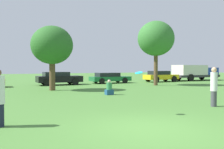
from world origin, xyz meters
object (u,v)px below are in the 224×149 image
at_px(parked_car_black, 59,78).
at_px(parked_car_green, 109,78).
at_px(tree_1, 52,46).
at_px(person_catcher, 214,86).
at_px(tree_2, 156,39).
at_px(bystander_sitting, 109,89).
at_px(frisbee, 139,73).
at_px(parked_car_yellow, 161,76).
at_px(delivery_truck_blue, 195,72).

distance_m(parked_car_black, parked_car_green, 5.62).
xyz_separation_m(tree_1, parked_car_green, (7.44, 5.58, -2.78)).
relative_size(person_catcher, tree_1, 0.36).
relative_size(tree_2, parked_car_black, 1.43).
distance_m(person_catcher, tree_2, 13.31).
relative_size(person_catcher, bystander_sitting, 1.83).
distance_m(frisbee, parked_car_yellow, 20.97).
relative_size(person_catcher, frisbee, 6.05).
xyz_separation_m(tree_2, parked_car_yellow, (3.83, 4.33, -3.77)).
height_order(parked_car_black, parked_car_green, parked_car_black).
xyz_separation_m(parked_car_yellow, delivery_truck_blue, (5.84, 0.51, 0.45)).
bearing_deg(bystander_sitting, parked_car_yellow, 40.57).
bearing_deg(parked_car_black, delivery_truck_blue, 0.84).
bearing_deg(tree_2, person_catcher, -114.36).
bearing_deg(tree_2, delivery_truck_blue, 26.59).
relative_size(frisbee, parked_car_yellow, 0.07).
height_order(tree_2, parked_car_yellow, tree_2).
bearing_deg(parked_car_green, person_catcher, -98.99).
bearing_deg(bystander_sitting, tree_2, 35.58).
xyz_separation_m(tree_2, parked_car_black, (-8.26, 4.63, -3.77)).
bearing_deg(bystander_sitting, parked_car_green, 64.49).
bearing_deg(tree_2, frisbee, -128.24).
height_order(frisbee, parked_car_black, frisbee).
relative_size(frisbee, bystander_sitting, 0.30).
distance_m(parked_car_yellow, delivery_truck_blue, 5.88).
bearing_deg(delivery_truck_blue, frisbee, -138.51).
bearing_deg(parked_car_yellow, tree_1, -159.69).
xyz_separation_m(person_catcher, parked_car_yellow, (9.12, 16.02, -0.22)).
bearing_deg(parked_car_yellow, person_catcher, -119.50).
xyz_separation_m(frisbee, tree_1, (-0.69, 11.15, 1.82)).
bearing_deg(tree_1, frisbee, -86.48).
distance_m(frisbee, parked_car_green, 18.07).
height_order(person_catcher, parked_car_black, person_catcher).
bearing_deg(parked_car_green, parked_car_black, -177.97).
distance_m(person_catcher, tree_1, 12.18).
distance_m(frisbee, parked_car_black, 16.61).
height_order(tree_1, tree_2, tree_2).
relative_size(parked_car_yellow, delivery_truck_blue, 0.62).
bearing_deg(parked_car_black, bystander_sitting, -85.43).
height_order(person_catcher, tree_2, tree_2).
xyz_separation_m(parked_car_black, parked_car_green, (5.62, 0.18, -0.08)).
height_order(bystander_sitting, parked_car_yellow, parked_car_yellow).
relative_size(person_catcher, delivery_truck_blue, 0.27).
xyz_separation_m(person_catcher, parked_car_black, (-2.96, 16.32, -0.23)).
distance_m(bystander_sitting, tree_2, 10.07).
height_order(parked_car_black, parked_car_yellow, parked_car_yellow).
xyz_separation_m(person_catcher, delivery_truck_blue, (14.96, 16.53, 0.22)).
distance_m(person_catcher, delivery_truck_blue, 22.30).
bearing_deg(tree_1, delivery_truck_blue, 15.86).
height_order(parked_car_black, delivery_truck_blue, delivery_truck_blue).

